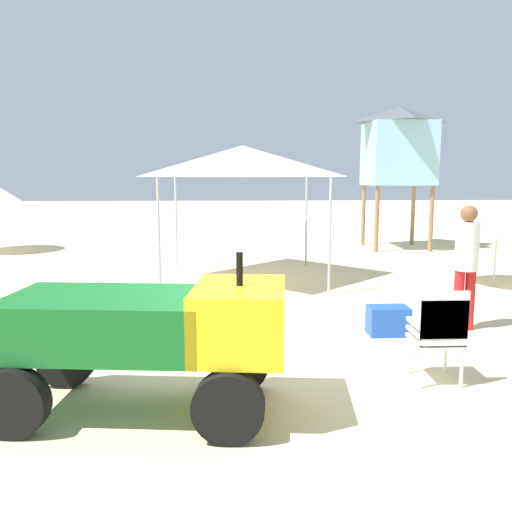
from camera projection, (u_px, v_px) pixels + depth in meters
ground at (247, 378)px, 5.82m from camera, size 80.00×80.00×0.00m
utility_cart at (151, 329)px, 4.89m from camera, size 2.66×1.51×1.50m
stacked_plastic_chairs at (439, 328)px, 5.58m from camera, size 0.48×0.48×1.02m
lifeguard_near_center at (466, 259)px, 7.51m from camera, size 0.32×0.32×1.76m
popup_canopy at (243, 161)px, 11.05m from camera, size 3.14×3.14×2.77m
lifeguard_tower at (398, 146)px, 15.67m from camera, size 1.98×1.98×4.12m
beach_umbrella_left at (498, 219)px, 10.50m from camera, size 1.72×1.72×1.63m
cooler_box at (388, 321)px, 7.38m from camera, size 0.55×0.36×0.39m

